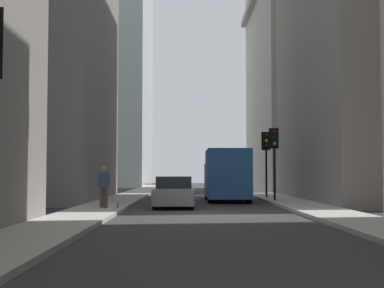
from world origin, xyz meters
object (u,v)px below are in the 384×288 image
object	(u,v)px
hatchback_grey	(174,193)
traffic_light_far_junction	(266,149)
delivery_truck	(226,175)
traffic_light_midblock	(274,147)
pedestrian	(104,185)
discarded_bottle	(118,205)

from	to	relation	value
hatchback_grey	traffic_light_far_junction	world-z (taller)	traffic_light_far_junction
delivery_truck	traffic_light_midblock	xyz separation A→B (m)	(-1.66, -2.46, 1.50)
hatchback_grey	traffic_light_midblock	size ratio (longest dim) A/B	1.12
traffic_light_far_junction	pedestrian	size ratio (longest dim) A/B	2.26
traffic_light_far_junction	hatchback_grey	bearing A→B (deg)	144.80
hatchback_grey	pedestrian	size ratio (longest dim) A/B	2.49
traffic_light_midblock	discarded_bottle	distance (m)	10.34
delivery_truck	traffic_light_midblock	size ratio (longest dim) A/B	1.68
delivery_truck	hatchback_grey	xyz separation A→B (m)	(-5.75, 2.80, -0.80)
delivery_truck	traffic_light_far_junction	size ratio (longest dim) A/B	1.65
delivery_truck	discarded_bottle	xyz separation A→B (m)	(-8.23, 5.05, -1.21)
discarded_bottle	hatchback_grey	bearing A→B (deg)	-42.20
traffic_light_far_junction	pedestrian	xyz separation A→B (m)	(-9.90, 8.17, -1.93)
traffic_light_midblock	pedestrian	xyz separation A→B (m)	(-6.45, 8.10, -1.88)
traffic_light_midblock	traffic_light_far_junction	xyz separation A→B (m)	(3.45, -0.07, 0.04)
traffic_light_far_junction	discarded_bottle	xyz separation A→B (m)	(-10.03, 7.57, -2.76)
pedestrian	discarded_bottle	bearing A→B (deg)	-102.12
traffic_light_midblock	hatchback_grey	bearing A→B (deg)	127.90
pedestrian	hatchback_grey	bearing A→B (deg)	-50.38
delivery_truck	traffic_light_far_junction	distance (m)	3.46
hatchback_grey	pedestrian	xyz separation A→B (m)	(-2.36, 2.85, 0.42)
pedestrian	discarded_bottle	size ratio (longest dim) A/B	6.39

